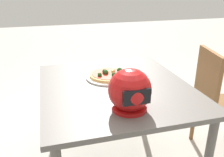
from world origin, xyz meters
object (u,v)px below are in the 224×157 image
at_px(chair_side, 216,98).
at_px(dining_table, 115,96).
at_px(motorcycle_helmet, 130,91).
at_px(pizza, 109,74).

bearing_deg(chair_side, dining_table, 1.65).
bearing_deg(motorcycle_helmet, chair_side, -157.38).
bearing_deg(pizza, chair_side, 172.26).
height_order(dining_table, chair_side, chair_side).
relative_size(motorcycle_helmet, chair_side, 0.26).
relative_size(pizza, chair_side, 0.31).
relative_size(dining_table, pizza, 3.88).
height_order(dining_table, motorcycle_helmet, motorcycle_helmet).
relative_size(dining_table, chair_side, 1.20).
height_order(motorcycle_helmet, chair_side, motorcycle_helmet).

